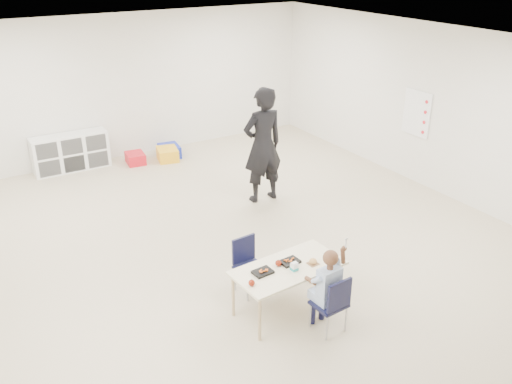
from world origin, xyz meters
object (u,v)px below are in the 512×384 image
chair_near (329,303)px  adult (263,145)px  table (288,288)px  cubby_shelf (71,152)px  child (330,287)px

chair_near → adult: (1.18, 3.29, 0.61)m
table → chair_near: (0.19, -0.53, 0.06)m
cubby_shelf → chair_near: bearing=-78.9°
child → cubby_shelf: size_ratio=0.80×
table → adult: bearing=59.8°
table → cubby_shelf: bearing=96.5°
chair_near → child: size_ratio=0.63×
table → cubby_shelf: 5.87m
child → cubby_shelf: (-1.24, 6.31, -0.21)m
child → table: bearing=105.5°
child → adult: bearing=66.4°
cubby_shelf → child: bearing=-78.9°
table → chair_near: size_ratio=1.87×
child → cubby_shelf: bearing=97.3°
chair_near → cubby_shelf: 6.43m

